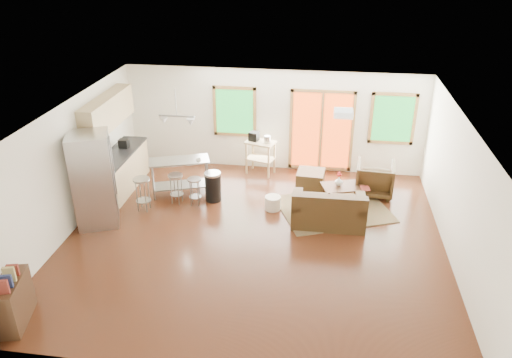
# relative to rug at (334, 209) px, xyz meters

# --- Properties ---
(floor) EXTENTS (7.50, 7.00, 0.02)m
(floor) POSITION_rel_rug_xyz_m (-1.58, -1.46, -0.02)
(floor) COLOR #34180C
(floor) RESTS_ON ground
(ceiling) EXTENTS (7.50, 7.00, 0.02)m
(ceiling) POSITION_rel_rug_xyz_m (-1.58, -1.46, 2.60)
(ceiling) COLOR white
(ceiling) RESTS_ON ground
(back_wall) EXTENTS (7.50, 0.02, 2.60)m
(back_wall) POSITION_rel_rug_xyz_m (-1.58, 2.05, 1.29)
(back_wall) COLOR white
(back_wall) RESTS_ON ground
(left_wall) EXTENTS (0.02, 7.00, 2.60)m
(left_wall) POSITION_rel_rug_xyz_m (-5.34, -1.46, 1.29)
(left_wall) COLOR white
(left_wall) RESTS_ON ground
(right_wall) EXTENTS (0.02, 7.00, 2.60)m
(right_wall) POSITION_rel_rug_xyz_m (2.18, -1.46, 1.29)
(right_wall) COLOR white
(right_wall) RESTS_ON ground
(front_wall) EXTENTS (7.50, 0.02, 2.60)m
(front_wall) POSITION_rel_rug_xyz_m (-1.58, -4.97, 1.29)
(front_wall) COLOR white
(front_wall) RESTS_ON ground
(window_left) EXTENTS (1.10, 0.05, 1.30)m
(window_left) POSITION_rel_rug_xyz_m (-2.58, 2.00, 1.49)
(window_left) COLOR #155E21
(window_left) RESTS_ON back_wall
(french_doors) EXTENTS (1.60, 0.05, 2.10)m
(french_doors) POSITION_rel_rug_xyz_m (-0.38, 2.00, 1.09)
(french_doors) COLOR #C13C10
(french_doors) RESTS_ON back_wall
(window_right) EXTENTS (1.10, 0.05, 1.30)m
(window_right) POSITION_rel_rug_xyz_m (1.32, 2.00, 1.49)
(window_right) COLOR #155E21
(window_right) RESTS_ON back_wall
(rug) EXTENTS (2.82, 2.53, 0.02)m
(rug) POSITION_rel_rug_xyz_m (0.00, 0.00, 0.00)
(rug) COLOR #496440
(rug) RESTS_ON floor
(loveseat) EXTENTS (1.54, 0.89, 0.81)m
(loveseat) POSITION_rel_rug_xyz_m (-0.12, -0.65, 0.31)
(loveseat) COLOR #2F2010
(loveseat) RESTS_ON floor
(coffee_table) EXTENTS (1.09, 0.84, 0.39)m
(coffee_table) POSITION_rel_rug_xyz_m (0.21, 0.43, 0.32)
(coffee_table) COLOR #342013
(coffee_table) RESTS_ON floor
(armchair) EXTENTS (0.91, 0.86, 0.87)m
(armchair) POSITION_rel_rug_xyz_m (0.92, 0.89, 0.43)
(armchair) COLOR #2F2010
(armchair) RESTS_ON floor
(ottoman) EXTENTS (0.69, 0.69, 0.42)m
(ottoman) POSITION_rel_rug_xyz_m (-0.57, 1.01, 0.20)
(ottoman) COLOR #2F2010
(ottoman) RESTS_ON floor
(pouf) EXTENTS (0.42, 0.42, 0.31)m
(pouf) POSITION_rel_rug_xyz_m (-1.35, -0.18, 0.14)
(pouf) COLOR white
(pouf) RESTS_ON floor
(vase) EXTENTS (0.22, 0.23, 0.31)m
(vase) POSITION_rel_rug_xyz_m (0.08, 0.44, 0.50)
(vase) COLOR silver
(vase) RESTS_ON coffee_table
(book) EXTENTS (0.20, 0.05, 0.26)m
(book) POSITION_rel_rug_xyz_m (0.58, 0.29, 0.52)
(book) COLOR maroon
(book) RESTS_ON coffee_table
(cabinets) EXTENTS (0.64, 2.24, 2.30)m
(cabinets) POSITION_rel_rug_xyz_m (-5.07, 0.25, 0.92)
(cabinets) COLOR tan
(cabinets) RESTS_ON floor
(refrigerator) EXTENTS (1.03, 1.02, 2.00)m
(refrigerator) POSITION_rel_rug_xyz_m (-4.93, -1.27, 0.99)
(refrigerator) COLOR #B7BABC
(refrigerator) RESTS_ON floor
(island) EXTENTS (1.48, 0.97, 0.87)m
(island) POSITION_rel_rug_xyz_m (-3.58, 0.25, 0.59)
(island) COLOR #B7BABC
(island) RESTS_ON floor
(cup) EXTENTS (0.14, 0.13, 0.12)m
(cup) POSITION_rel_rug_xyz_m (-3.05, 0.01, 1.00)
(cup) COLOR white
(cup) RESTS_ON island
(bar_stool_a) EXTENTS (0.37, 0.37, 0.77)m
(bar_stool_a) POSITION_rel_rug_xyz_m (-4.18, -0.62, 0.56)
(bar_stool_a) COLOR #B7BABC
(bar_stool_a) RESTS_ON floor
(bar_stool_b) EXTENTS (0.38, 0.38, 0.70)m
(bar_stool_b) POSITION_rel_rug_xyz_m (-3.55, -0.18, 0.51)
(bar_stool_b) COLOR #B7BABC
(bar_stool_b) RESTS_ON floor
(bar_stool_c) EXTENTS (0.33, 0.33, 0.65)m
(bar_stool_c) POSITION_rel_rug_xyz_m (-3.11, -0.21, 0.47)
(bar_stool_c) COLOR #B7BABC
(bar_stool_c) RESTS_ON floor
(trash_can) EXTENTS (0.40, 0.40, 0.69)m
(trash_can) POSITION_rel_rug_xyz_m (-2.75, 0.05, 0.34)
(trash_can) COLOR black
(trash_can) RESTS_ON floor
(kitchen_cart) EXTENTS (0.82, 0.65, 1.10)m
(kitchen_cart) POSITION_rel_rug_xyz_m (-1.89, 1.64, 0.74)
(kitchen_cart) COLOR tan
(kitchen_cart) RESTS_ON floor
(bookshelf) EXTENTS (0.54, 0.94, 1.04)m
(bookshelf) POSITION_rel_rug_xyz_m (-4.93, -4.35, 0.40)
(bookshelf) COLOR #342013
(bookshelf) RESTS_ON floor
(ceiling_flush) EXTENTS (0.35, 0.35, 0.12)m
(ceiling_flush) POSITION_rel_rug_xyz_m (0.02, -0.86, 2.52)
(ceiling_flush) COLOR white
(ceiling_flush) RESTS_ON ceiling
(pendant_light) EXTENTS (0.80, 0.18, 0.79)m
(pendant_light) POSITION_rel_rug_xyz_m (-3.48, 0.04, 1.89)
(pendant_light) COLOR gray
(pendant_light) RESTS_ON ceiling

